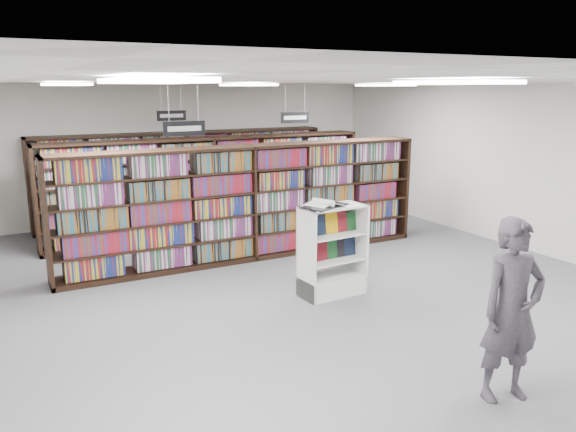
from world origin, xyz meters
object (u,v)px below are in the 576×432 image
endcap_display (331,264)px  open_book (324,204)px  shopper (512,310)px  bookshelf_row_near (250,203)px

endcap_display → open_book: open_book is taller
shopper → open_book: bearing=104.5°
bookshelf_row_near → open_book: bearing=-86.2°
endcap_display → open_book: bearing=-174.7°
endcap_display → bookshelf_row_near: bearing=94.6°
endcap_display → open_book: (-0.16, -0.02, 0.95)m
bookshelf_row_near → shopper: (0.30, -5.68, -0.10)m
endcap_display → shopper: shopper is taller
bookshelf_row_near → endcap_display: size_ratio=5.01×
open_book → shopper: 3.38m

